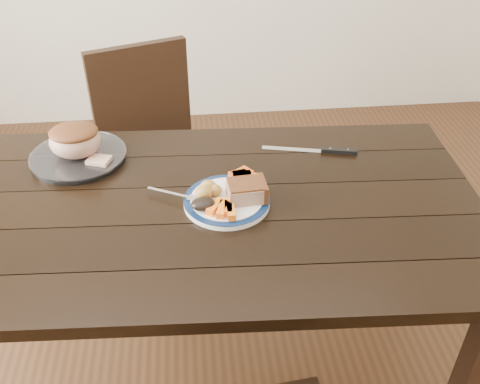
{
  "coord_description": "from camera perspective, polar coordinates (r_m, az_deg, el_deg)",
  "views": [
    {
      "loc": [
        -0.05,
        -1.26,
        1.7
      ],
      "look_at": [
        0.08,
        -0.02,
        0.8
      ],
      "focal_mm": 40.0,
      "sensor_mm": 36.0,
      "label": 1
    }
  ],
  "objects": [
    {
      "name": "plate_rim",
      "position": [
        1.56,
        -1.42,
        -0.77
      ],
      "size": [
        0.25,
        0.25,
        0.02
      ],
      "primitive_type": "torus",
      "color": "#0D1E41",
      "rests_on": "dinner_plate"
    },
    {
      "name": "pork_slice",
      "position": [
        1.55,
        0.67,
        0.08
      ],
      "size": [
        0.11,
        0.09,
        0.05
      ],
      "primitive_type": "cube",
      "rotation": [
        0.0,
        0.0,
        0.07
      ],
      "color": "tan",
      "rests_on": "dinner_plate"
    },
    {
      "name": "dinner_plate",
      "position": [
        1.57,
        -1.41,
        -1.02
      ],
      "size": [
        0.25,
        0.25,
        0.02
      ],
      "primitive_type": "cylinder",
      "color": "white",
      "rests_on": "dining_table"
    },
    {
      "name": "roast_joint",
      "position": [
        1.82,
        -17.16,
        5.21
      ],
      "size": [
        0.17,
        0.14,
        0.11
      ],
      "primitive_type": "ellipsoid",
      "color": "tan",
      "rests_on": "serving_platter"
    },
    {
      "name": "pumpkin_wedges",
      "position": [
        1.61,
        0.33,
        1.38
      ],
      "size": [
        0.09,
        0.09,
        0.04
      ],
      "color": "orange",
      "rests_on": "dinner_plate"
    },
    {
      "name": "ground",
      "position": [
        2.11,
        -2.32,
        -17.66
      ],
      "size": [
        4.0,
        4.0,
        0.0
      ],
      "primitive_type": "plane",
      "color": "#472B16",
      "rests_on": "ground"
    },
    {
      "name": "fork",
      "position": [
        1.58,
        -6.53,
        -0.37
      ],
      "size": [
        0.17,
        0.1,
        0.0
      ],
      "rotation": [
        0.0,
        0.0,
        -0.47
      ],
      "color": "silver",
      "rests_on": "dinner_plate"
    },
    {
      "name": "chair_far",
      "position": [
        2.32,
        -9.21,
        4.88
      ],
      "size": [
        0.54,
        0.55,
        0.93
      ],
      "rotation": [
        0.0,
        0.0,
        3.49
      ],
      "color": "black",
      "rests_on": "ground"
    },
    {
      "name": "serving_platter",
      "position": [
        1.85,
        -16.83,
        3.55
      ],
      "size": [
        0.31,
        0.31,
        0.02
      ],
      "primitive_type": "cylinder",
      "color": "white",
      "rests_on": "dining_table"
    },
    {
      "name": "dark_mushroom",
      "position": [
        1.52,
        -3.95,
        -1.28
      ],
      "size": [
        0.07,
        0.05,
        0.03
      ],
      "primitive_type": "ellipsoid",
      "color": "black",
      "rests_on": "dinner_plate"
    },
    {
      "name": "carrot_batons",
      "position": [
        1.5,
        -1.72,
        -1.78
      ],
      "size": [
        0.08,
        0.09,
        0.02
      ],
      "color": "orange",
      "rests_on": "dinner_plate"
    },
    {
      "name": "carving_knife",
      "position": [
        1.83,
        9.28,
        4.38
      ],
      "size": [
        0.32,
        0.09,
        0.01
      ],
      "rotation": [
        0.0,
        0.0,
        -0.23
      ],
      "color": "silver",
      "rests_on": "dining_table"
    },
    {
      "name": "cut_slice",
      "position": [
        1.78,
        -14.79,
        3.24
      ],
      "size": [
        0.08,
        0.07,
        0.02
      ],
      "primitive_type": "cube",
      "rotation": [
        0.0,
        0.0,
        -0.34
      ],
      "color": "tan",
      "rests_on": "serving_platter"
    },
    {
      "name": "roasted_potatoes",
      "position": [
        1.56,
        -3.43,
        0.23
      ],
      "size": [
        0.08,
        0.07,
        0.04
      ],
      "color": "gold",
      "rests_on": "dinner_plate"
    },
    {
      "name": "dining_table",
      "position": [
        1.63,
        -2.87,
        -3.83
      ],
      "size": [
        1.64,
        0.98,
        0.75
      ],
      "rotation": [
        0.0,
        0.0,
        -0.05
      ],
      "color": "black",
      "rests_on": "ground"
    }
  ]
}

